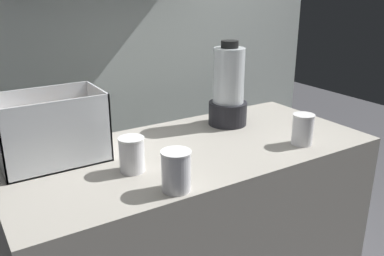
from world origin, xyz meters
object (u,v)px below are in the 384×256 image
blender_pitcher (228,90)px  juice_cup_beet_middle (302,131)px  juice_cup_carrot_left (176,173)px  juice_cup_carrot_far_left (132,156)px  carrot_display_bin (53,141)px

blender_pitcher → juice_cup_beet_middle: bearing=-73.8°
blender_pitcher → juice_cup_carrot_left: blender_pitcher is taller
blender_pitcher → juice_cup_carrot_far_left: 0.61m
juice_cup_carrot_far_left → juice_cup_carrot_left: juice_cup_carrot_left is taller
carrot_display_bin → juice_cup_carrot_left: size_ratio=2.78×
juice_cup_carrot_far_left → juice_cup_carrot_left: size_ratio=0.93×
juice_cup_carrot_left → juice_cup_beet_middle: (0.60, 0.07, -0.01)m
blender_pitcher → juice_cup_carrot_left: bearing=-140.5°
juice_cup_carrot_far_left → juice_cup_beet_middle: (0.66, -0.13, -0.00)m
blender_pitcher → juice_cup_carrot_left: 0.66m
blender_pitcher → juice_cup_beet_middle: 0.37m
carrot_display_bin → juice_cup_carrot_far_left: size_ratio=2.99×
juice_cup_beet_middle → juice_cup_carrot_far_left: bearing=169.1°
blender_pitcher → juice_cup_carrot_far_left: bearing=-158.5°
juice_cup_carrot_left → carrot_display_bin: bearing=121.4°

